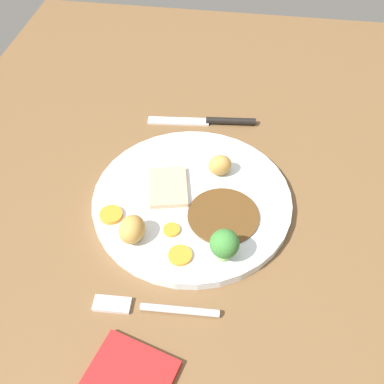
{
  "coord_description": "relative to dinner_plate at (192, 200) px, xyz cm",
  "views": [
    {
      "loc": [
        -40.55,
        -8.46,
        53.26
      ],
      "look_at": [
        1.11,
        -2.36,
        6.0
      ],
      "focal_mm": 41.83,
      "sensor_mm": 36.0,
      "label": 1
    }
  ],
  "objects": [
    {
      "name": "knife",
      "position": [
        18.35,
        -0.69,
        -0.25
      ],
      "size": [
        3.19,
        18.55,
        1.2
      ],
      "rotation": [
        0.0,
        0.0,
        1.67
      ],
      "color": "black",
      "rests_on": "dining_table"
    },
    {
      "name": "carrot_coin_side",
      "position": [
        -10.29,
        0.04,
        0.95
      ],
      "size": [
        3.09,
        3.09,
        0.5
      ],
      "primitive_type": "cylinder",
      "color": "orange",
      "rests_on": "dinner_plate"
    },
    {
      "name": "carrot_coin_front",
      "position": [
        -5.16,
        10.51,
        1.01
      ],
      "size": [
        3.17,
        3.17,
        0.63
      ],
      "primitive_type": "cylinder",
      "color": "orange",
      "rests_on": "dinner_plate"
    },
    {
      "name": "dining_table",
      "position": [
        -1.11,
        2.36,
        -2.5
      ],
      "size": [
        120.0,
        84.0,
        3.6
      ],
      "primitive_type": "cube",
      "color": "brown",
      "rests_on": "ground"
    },
    {
      "name": "carrot_coin_back",
      "position": [
        -6.42,
        1.83,
        0.92
      ],
      "size": [
        2.28,
        2.28,
        0.43
      ],
      "primitive_type": "cylinder",
      "color": "orange",
      "rests_on": "dinner_plate"
    },
    {
      "name": "fork",
      "position": [
        -17.34,
        2.36,
        -0.31
      ],
      "size": [
        2.2,
        15.3,
        0.9
      ],
      "rotation": [
        0.0,
        0.0,
        1.62
      ],
      "color": "silver",
      "rests_on": "dining_table"
    },
    {
      "name": "gravy_pool",
      "position": [
        -2.92,
        -4.8,
        0.85
      ],
      "size": [
        9.98,
        9.98,
        0.3
      ],
      "primitive_type": "cylinder",
      "color": "#563819",
      "rests_on": "dinner_plate"
    },
    {
      "name": "dinner_plate",
      "position": [
        0.0,
        0.0,
        0.0
      ],
      "size": [
        28.56,
        28.56,
        1.4
      ],
      "primitive_type": "cylinder",
      "color": "white",
      "rests_on": "dining_table"
    },
    {
      "name": "meat_slice_main",
      "position": [
        0.99,
        3.64,
        1.1
      ],
      "size": [
        8.42,
        6.87,
        0.8
      ],
      "primitive_type": "cube",
      "rotation": [
        0.0,
        0.0,
        0.21
      ],
      "color": "tan",
      "rests_on": "dinner_plate"
    },
    {
      "name": "roast_potato_left",
      "position": [
        -8.24,
        6.69,
        2.48
      ],
      "size": [
        4.5,
        3.89,
        3.57
      ],
      "primitive_type": "ellipsoid",
      "rotation": [
        0.0,
        0.0,
        6.15
      ],
      "color": "#BC8C42",
      "rests_on": "dinner_plate"
    },
    {
      "name": "roast_potato_right",
      "position": [
        5.32,
        -3.39,
        2.31
      ],
      "size": [
        3.93,
        4.32,
        3.21
      ],
      "primitive_type": "ellipsoid",
      "rotation": [
        0.0,
        0.0,
        1.94
      ],
      "color": "#BC8C42",
      "rests_on": "dinner_plate"
    },
    {
      "name": "broccoli_floret",
      "position": [
        -9.5,
        -5.44,
        3.38
      ],
      "size": [
        3.76,
        3.76,
        4.73
      ],
      "color": "#8CB766",
      "rests_on": "dinner_plate"
    }
  ]
}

